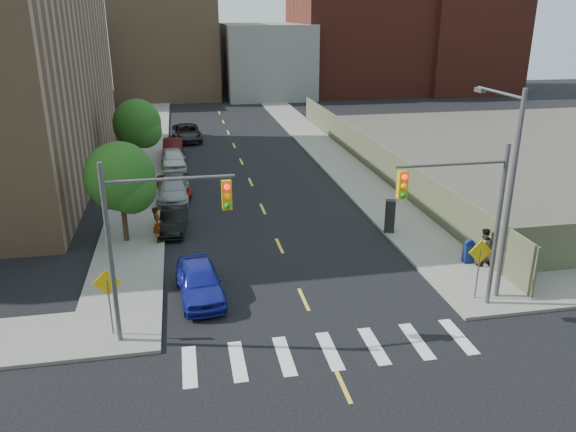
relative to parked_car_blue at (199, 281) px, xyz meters
name	(u,v)px	position (x,y,z in m)	size (l,w,h in m)	color
ground	(361,426)	(4.39, -9.08, -0.77)	(160.00, 160.00, 0.00)	black
sidewalk_nw	(150,140)	(-3.36, 32.42, -0.70)	(3.50, 73.00, 0.15)	gray
sidewalk_ne	(307,134)	(12.14, 32.42, -0.70)	(3.50, 73.00, 0.15)	gray
fence_north	(368,153)	(13.99, 18.92, 0.48)	(0.12, 44.00, 2.50)	#636D4C
gravel_lot	(559,152)	(32.39, 20.92, -0.74)	(36.00, 42.00, 0.06)	#595447
bg_bldg_west	(46,56)	(-17.61, 60.92, 5.23)	(14.00, 18.00, 12.00)	#592319
bg_bldg_midwest	(166,42)	(-1.61, 62.92, 6.73)	(14.00, 16.00, 15.00)	#8C6B4C
bg_bldg_center	(266,60)	(12.39, 60.92, 4.23)	(12.00, 16.00, 10.00)	gray
bg_bldg_east	(355,37)	(26.39, 62.92, 7.23)	(18.00, 18.00, 16.00)	#592319
bg_bldg_fareast	(461,30)	(42.39, 60.92, 8.23)	(14.00, 16.00, 18.00)	#592319
signal_nw	(152,228)	(-1.59, -3.08, 3.76)	(4.59, 0.30, 7.00)	#59595E
signal_ne	(465,207)	(10.38, -3.08, 3.76)	(4.59, 0.30, 7.00)	#59595E
streetlight_ne	(506,181)	(12.59, -2.18, 4.45)	(0.25, 3.70, 9.00)	#59595E
warn_sign_nw	(108,290)	(-3.41, -2.58, 1.22)	(1.06, 0.06, 2.83)	#59595E
warn_sign_ne	(480,259)	(11.59, -2.58, 1.22)	(1.06, 0.06, 2.83)	#59595E
warn_sign_midwest	(132,186)	(-3.41, 10.92, 1.22)	(1.06, 0.06, 2.83)	#59595E
tree_west_near	(120,180)	(-3.61, 6.97, 2.71)	(3.66, 3.64, 5.52)	#332114
tree_west_far	(137,126)	(-3.61, 21.97, 2.71)	(3.66, 3.64, 5.52)	#332114
parked_car_blue	(199,281)	(0.00, 0.00, 0.00)	(1.82, 4.52, 1.54)	#1C229B
parked_car_black	(173,220)	(-1.11, 8.16, -0.13)	(1.36, 3.91, 1.29)	black
parked_car_red	(173,186)	(-1.11, 15.04, -0.16)	(2.04, 4.43, 1.23)	maroon
parked_car_silver	(173,190)	(-1.11, 13.82, -0.05)	(2.02, 4.98, 1.45)	#929398
parked_car_white	(173,159)	(-1.11, 21.73, 0.02)	(1.86, 4.63, 1.58)	silver
parked_car_maroon	(173,148)	(-1.11, 25.61, -0.01)	(1.61, 4.61, 1.52)	#380B0B
parked_car_grey	(187,133)	(0.19, 31.91, 0.00)	(2.56, 5.54, 1.54)	black
mailbox	(469,251)	(13.06, 0.84, -0.04)	(0.49, 0.38, 1.19)	navy
payphone	(390,216)	(10.69, 5.40, 0.30)	(0.55, 0.45, 1.85)	black
pedestrian_west	(157,225)	(-1.91, 6.38, 0.35)	(0.71, 0.47, 1.95)	gray
pedestrian_east	(483,247)	(13.52, 0.40, 0.33)	(0.92, 0.72, 1.90)	gray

